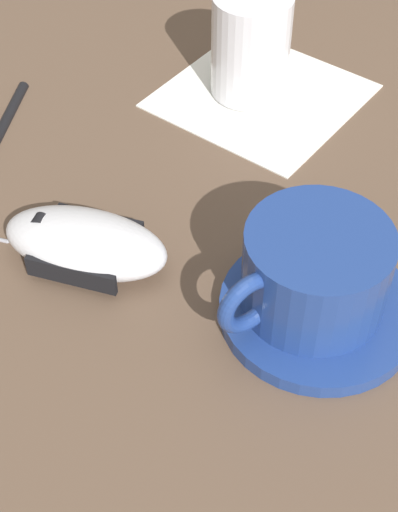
{
  "coord_description": "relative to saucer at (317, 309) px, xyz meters",
  "views": [
    {
      "loc": [
        0.24,
        0.35,
        0.39
      ],
      "look_at": [
        0.07,
        0.06,
        0.03
      ],
      "focal_mm": 55.0,
      "sensor_mm": 36.0,
      "label": 1
    }
  ],
  "objects": [
    {
      "name": "ground_plane",
      "position": [
        -0.02,
        -0.11,
        -0.01
      ],
      "size": [
        3.0,
        3.0,
        0.0
      ],
      "primitive_type": "plane",
      "color": "brown"
    },
    {
      "name": "saucer",
      "position": [
        0.0,
        0.0,
        0.0
      ],
      "size": [
        0.13,
        0.13,
        0.01
      ],
      "primitive_type": "cylinder",
      "color": "navy",
      "rests_on": "ground"
    },
    {
      "name": "coffee_cup",
      "position": [
        0.0,
        -0.01,
        0.03
      ],
      "size": [
        0.12,
        0.09,
        0.06
      ],
      "color": "navy",
      "rests_on": "saucer"
    },
    {
      "name": "computer_mouse",
      "position": [
        0.11,
        -0.11,
        0.01
      ],
      "size": [
        0.12,
        0.12,
        0.03
      ],
      "color": "silver",
      "rests_on": "ground"
    },
    {
      "name": "napkin_under_glass",
      "position": [
        -0.1,
        -0.22,
        -0.0
      ],
      "size": [
        0.2,
        0.2,
        0.0
      ],
      "primitive_type": "cube",
      "rotation": [
        0.0,
        0.0,
        0.4
      ],
      "color": "silver",
      "rests_on": "ground"
    },
    {
      "name": "drinking_glass",
      "position": [
        -0.09,
        -0.23,
        0.04
      ],
      "size": [
        0.06,
        0.06,
        0.09
      ],
      "primitive_type": "cylinder",
      "color": "silver",
      "rests_on": "napkin_under_glass"
    }
  ]
}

